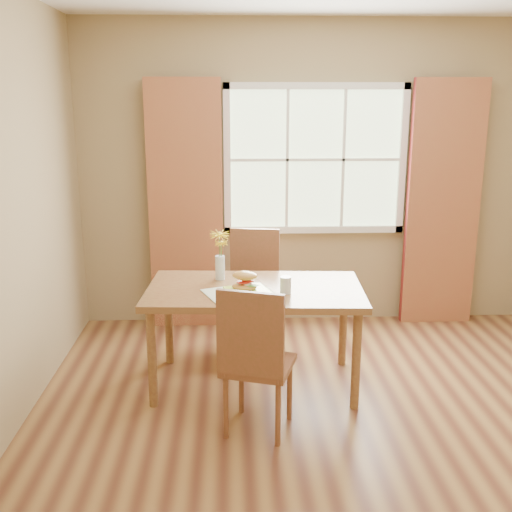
{
  "coord_description": "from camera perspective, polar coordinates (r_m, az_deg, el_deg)",
  "views": [
    {
      "loc": [
        -0.74,
        -3.45,
        2.01
      ],
      "look_at": [
        -0.58,
        0.51,
        0.98
      ],
      "focal_mm": 42.0,
      "sensor_mm": 36.0,
      "label": 1
    }
  ],
  "objects": [
    {
      "name": "window",
      "position": [
        5.4,
        5.65,
        9.12
      ],
      "size": [
        1.62,
        0.06,
        1.32
      ],
      "color": "beige",
      "rests_on": "room"
    },
    {
      "name": "chair_near",
      "position": [
        3.63,
        -0.09,
        -9.49
      ],
      "size": [
        0.5,
        0.5,
        0.96
      ],
      "rotation": [
        0.0,
        0.0,
        -0.31
      ],
      "color": "brown",
      "rests_on": "room"
    },
    {
      "name": "chair_far",
      "position": [
        4.94,
        -0.27,
        -2.7
      ],
      "size": [
        0.47,
        0.47,
        0.99
      ],
      "rotation": [
        0.0,
        0.0,
        -0.16
      ],
      "color": "brown",
      "rests_on": "room"
    },
    {
      "name": "room",
      "position": [
        3.59,
        9.66,
        3.81
      ],
      "size": [
        4.24,
        3.84,
        2.74
      ],
      "color": "olive",
      "rests_on": "ground"
    },
    {
      "name": "plate",
      "position": [
        4.06,
        -0.77,
        -3.5
      ],
      "size": [
        0.34,
        0.34,
        0.01
      ],
      "primitive_type": "cube",
      "rotation": [
        0.0,
        0.0,
        0.31
      ],
      "color": "#AFD735",
      "rests_on": "placemat"
    },
    {
      "name": "curtain_left",
      "position": [
        5.33,
        -6.71,
        4.68
      ],
      "size": [
        0.65,
        0.08,
        2.2
      ],
      "primitive_type": "cube",
      "color": "maroon",
      "rests_on": "room"
    },
    {
      "name": "placemat",
      "position": [
        4.09,
        -1.62,
        -3.51
      ],
      "size": [
        0.54,
        0.47,
        0.01
      ],
      "primitive_type": "cube",
      "rotation": [
        0.0,
        0.0,
        0.37
      ],
      "color": "beige",
      "rests_on": "dining_table"
    },
    {
      "name": "flower_vase",
      "position": [
        4.35,
        -3.45,
        0.51
      ],
      "size": [
        0.15,
        0.15,
        0.36
      ],
      "color": "silver",
      "rests_on": "dining_table"
    },
    {
      "name": "curtain_right",
      "position": [
        5.64,
        17.37,
        4.66
      ],
      "size": [
        0.65,
        0.08,
        2.2
      ],
      "primitive_type": "cube",
      "color": "maroon",
      "rests_on": "room"
    },
    {
      "name": "croissant_sandwich",
      "position": [
        4.08,
        -1.08,
        -2.39
      ],
      "size": [
        0.21,
        0.17,
        0.13
      ],
      "rotation": [
        0.0,
        0.0,
        -0.3
      ],
      "color": "#E99A4F",
      "rests_on": "plate"
    },
    {
      "name": "water_glass",
      "position": [
        4.08,
        2.83,
        -2.81
      ],
      "size": [
        0.08,
        0.08,
        0.12
      ],
      "color": "silver",
      "rests_on": "dining_table"
    },
    {
      "name": "dining_table",
      "position": [
        4.24,
        -0.12,
        -4.0
      ],
      "size": [
        1.55,
        0.94,
        0.73
      ],
      "rotation": [
        0.0,
        0.0,
        -0.06
      ],
      "color": "olive",
      "rests_on": "room"
    }
  ]
}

